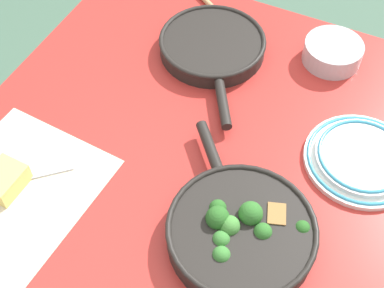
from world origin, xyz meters
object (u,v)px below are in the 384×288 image
skillet_eggs (212,46)px  prep_bowl_steel (333,52)px  dinner_plate_stack (362,158)px  wooden_spoon (217,12)px  skillet_broccoli (241,230)px  cheese_block (5,181)px

skillet_eggs → prep_bowl_steel: 0.30m
skillet_eggs → prep_bowl_steel: size_ratio=2.58×
skillet_eggs → dinner_plate_stack: bearing=37.0°
wooden_spoon → skillet_eggs: bearing=-38.1°
prep_bowl_steel → skillet_eggs: bearing=-69.7°
skillet_broccoli → prep_bowl_steel: size_ratio=2.48×
cheese_block → dinner_plate_stack: 0.75m
wooden_spoon → prep_bowl_steel: bearing=26.0°
skillet_eggs → wooden_spoon: bearing=168.1°
wooden_spoon → dinner_plate_stack: size_ratio=1.23×
skillet_broccoli → cheese_block: bearing=60.6°
skillet_eggs → cheese_block: bearing=-52.7°
skillet_eggs → wooden_spoon: (-0.14, -0.05, -0.01)m
skillet_broccoli → skillet_eggs: bearing=-10.9°
cheese_block → prep_bowl_steel: bearing=142.9°
skillet_eggs → dinner_plate_stack: skillet_eggs is taller
skillet_eggs → prep_bowl_steel: bearing=79.0°
dinner_plate_stack → prep_bowl_steel: size_ratio=1.71×
prep_bowl_steel → wooden_spoon: bearing=-96.5°
skillet_eggs → cheese_block: size_ratio=4.16×
skillet_broccoli → dinner_plate_stack: (-0.28, 0.16, -0.02)m
cheese_block → dinner_plate_stack: (-0.38, 0.64, -0.01)m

